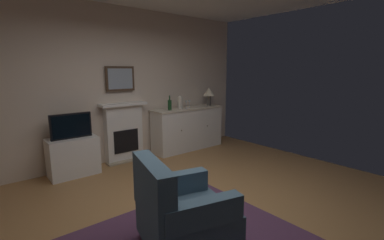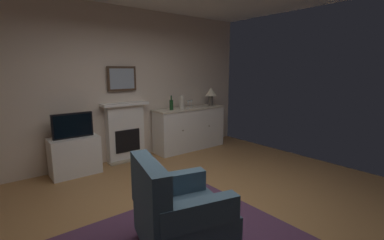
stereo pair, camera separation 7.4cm
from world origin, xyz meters
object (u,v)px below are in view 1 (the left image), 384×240
(framed_picture, at_px, (120,79))
(wine_glass_center, at_px, (189,102))
(sideboard_cabinet, at_px, (188,128))
(vase_decorative, at_px, (180,102))
(armchair, at_px, (181,213))
(wine_glass_left, at_px, (186,103))
(table_lamp, at_px, (209,93))
(wine_bottle, at_px, (170,105))
(fireplace_unit, at_px, (124,132))
(tv_cabinet, at_px, (73,157))
(tv_set, at_px, (71,126))

(framed_picture, distance_m, wine_glass_center, 1.54)
(sideboard_cabinet, bearing_deg, wine_glass_center, -26.89)
(framed_picture, xyz_separation_m, vase_decorative, (1.16, -0.27, -0.50))
(armchair, bearing_deg, wine_glass_left, 50.63)
(table_lamp, bearing_deg, wine_glass_left, -175.89)
(wine_bottle, bearing_deg, armchair, -123.22)
(fireplace_unit, bearing_deg, table_lamp, -5.03)
(framed_picture, distance_m, vase_decorative, 1.29)
(fireplace_unit, relative_size, wine_glass_center, 6.67)
(fireplace_unit, xyz_separation_m, table_lamp, (2.01, -0.18, 0.63))
(sideboard_cabinet, height_order, armchair, armchair)
(wine_glass_center, bearing_deg, armchair, -130.44)
(wine_glass_center, distance_m, armchair, 3.45)
(wine_bottle, relative_size, wine_glass_left, 1.76)
(vase_decorative, bearing_deg, wine_bottle, 172.47)
(wine_bottle, height_order, armchair, wine_bottle)
(fireplace_unit, bearing_deg, armchair, -105.47)
(sideboard_cabinet, height_order, tv_cabinet, sideboard_cabinet)
(wine_bottle, xyz_separation_m, tv_set, (-1.90, 0.01, -0.18))
(framed_picture, relative_size, wine_glass_left, 3.33)
(table_lamp, bearing_deg, framed_picture, 173.69)
(wine_glass_left, distance_m, vase_decorative, 0.16)
(tv_cabinet, bearing_deg, tv_set, -90.00)
(framed_picture, distance_m, wine_bottle, 1.09)
(fireplace_unit, xyz_separation_m, wine_glass_center, (1.43, -0.19, 0.48))
(fireplace_unit, xyz_separation_m, wine_bottle, (0.92, -0.20, 0.46))
(framed_picture, height_order, wine_glass_left, framed_picture)
(wine_bottle, distance_m, wine_glass_center, 0.51)
(framed_picture, bearing_deg, wine_glass_left, -11.63)
(wine_glass_left, relative_size, armchair, 0.17)
(tv_cabinet, bearing_deg, armchair, -85.45)
(armchair, bearing_deg, tv_cabinet, 94.55)
(wine_bottle, distance_m, armchair, 3.14)
(tv_set, bearing_deg, fireplace_unit, 10.77)
(armchair, bearing_deg, fireplace_unit, 74.53)
(wine_glass_center, distance_m, tv_cabinet, 2.51)
(table_lamp, xyz_separation_m, wine_bottle, (-1.09, -0.02, -0.17))
(table_lamp, relative_size, vase_decorative, 1.42)
(vase_decorative, bearing_deg, wine_glass_center, 7.35)
(sideboard_cabinet, bearing_deg, wine_bottle, -177.84)
(wine_bottle, bearing_deg, tv_cabinet, 179.00)
(framed_picture, height_order, tv_set, framed_picture)
(framed_picture, relative_size, table_lamp, 1.37)
(sideboard_cabinet, relative_size, wine_glass_left, 9.90)
(sideboard_cabinet, distance_m, wine_glass_left, 0.58)
(wine_glass_center, relative_size, tv_cabinet, 0.22)
(wine_bottle, bearing_deg, wine_glass_center, 0.35)
(sideboard_cabinet, height_order, table_lamp, table_lamp)
(framed_picture, relative_size, sideboard_cabinet, 0.34)
(sideboard_cabinet, distance_m, table_lamp, 0.95)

